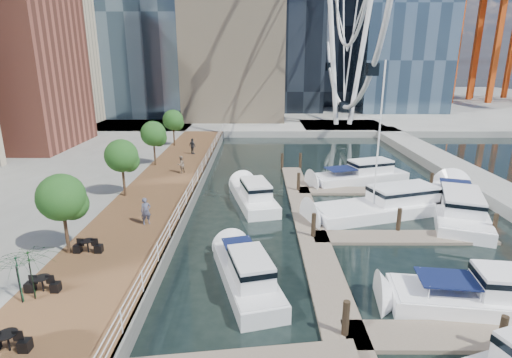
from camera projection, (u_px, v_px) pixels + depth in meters
name	position (u px, v px, depth m)	size (l,w,h in m)	color
ground	(273.00, 310.00, 19.02)	(520.00, 520.00, 0.00)	black
boardwalk	(158.00, 197.00, 33.29)	(6.00, 60.00, 1.00)	brown
seawall	(194.00, 197.00, 33.28)	(0.25, 60.00, 1.00)	#595954
land_far	(260.00, 100.00, 116.72)	(200.00, 114.00, 1.00)	gray
breakwater	(474.00, 180.00, 38.01)	(4.00, 60.00, 1.00)	gray
pier	(343.00, 127.00, 68.72)	(14.00, 12.00, 1.00)	gray
railing	(192.00, 186.00, 32.99)	(0.10, 60.00, 1.05)	white
floating_docks	(379.00, 221.00, 28.43)	(16.00, 34.00, 2.60)	#6D6051
street_trees	(121.00, 156.00, 31.27)	(2.60, 42.60, 4.60)	#3F2B1C
cafe_tables	(27.00, 310.00, 16.74)	(2.50, 13.70, 0.74)	black
yacht_foreground	(490.00, 311.00, 18.96)	(2.73, 10.21, 2.15)	white
pedestrian_near	(146.00, 211.00, 26.29)	(0.67, 0.44, 1.83)	#4E5168
pedestrian_mid	(181.00, 164.00, 38.53)	(0.82, 0.64, 1.68)	gray
pedestrian_far	(193.00, 146.00, 46.45)	(1.08, 0.45, 1.84)	#2E323A
moored_yachts	(383.00, 219.00, 30.07)	(22.36, 32.25, 11.50)	white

